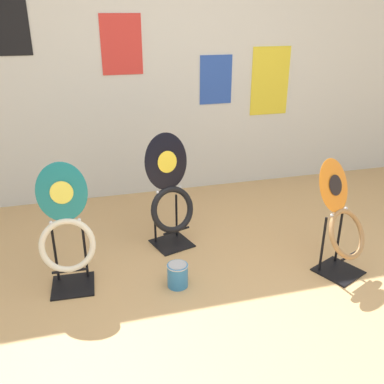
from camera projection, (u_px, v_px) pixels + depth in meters
The scene contains 6 objects.
ground_plane at pixel (264, 345), 2.39m from camera, with size 14.00×14.00×0.00m, color tan.
wall_back at pixel (169, 59), 3.97m from camera, with size 8.00×0.07×2.60m.
toilet_seat_display_orange_sun at pixel (341, 222), 2.93m from camera, with size 0.44×0.44×0.81m.
toilet_seat_display_jazz_black at pixel (170, 195), 3.27m from camera, with size 0.41×0.35×0.90m.
toilet_seat_display_teal_sax at pixel (67, 234), 2.75m from camera, with size 0.37×0.29×0.87m.
paint_can at pixel (178, 274), 2.88m from camera, with size 0.14×0.14×0.17m.
Camera 1 is at (-0.88, -1.68, 1.74)m, focal length 40.00 mm.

